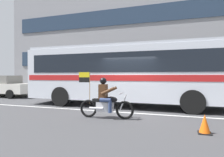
% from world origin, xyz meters
% --- Properties ---
extents(ground_plane, '(60.00, 60.00, 0.00)m').
position_xyz_m(ground_plane, '(0.00, 0.00, 0.00)').
color(ground_plane, '#3D3D3F').
extents(sidewalk_curb, '(28.00, 3.80, 0.15)m').
position_xyz_m(sidewalk_curb, '(0.00, 5.10, 0.07)').
color(sidewalk_curb, gray).
rests_on(sidewalk_curb, ground_plane).
extents(lane_center_stripe, '(26.60, 0.14, 0.01)m').
position_xyz_m(lane_center_stripe, '(0.00, -0.60, 0.00)').
color(lane_center_stripe, silver).
rests_on(lane_center_stripe, ground_plane).
extents(office_building_facade, '(28.00, 0.89, 9.46)m').
position_xyz_m(office_building_facade, '(0.00, 7.39, 4.74)').
color(office_building_facade, gray).
rests_on(office_building_facade, ground_plane).
extents(transit_bus, '(11.14, 2.64, 3.22)m').
position_xyz_m(transit_bus, '(-0.26, 1.19, 1.88)').
color(transit_bus, silver).
rests_on(transit_bus, ground_plane).
extents(motorcycle_with_rider, '(2.19, 0.64, 1.78)m').
position_xyz_m(motorcycle_with_rider, '(-0.41, -1.95, 0.67)').
color(motorcycle_with_rider, black).
rests_on(motorcycle_with_rider, ground_plane).
extents(parked_hatchback_downstreet, '(4.56, 1.92, 1.64)m').
position_xyz_m(parked_hatchback_downstreet, '(-10.50, 2.58, 0.85)').
color(parked_hatchback_downstreet, silver).
rests_on(parked_hatchback_downstreet, ground_plane).
extents(fire_hydrant, '(0.22, 0.30, 0.75)m').
position_xyz_m(fire_hydrant, '(-3.85, 4.08, 0.52)').
color(fire_hydrant, red).
rests_on(fire_hydrant, sidewalk_curb).
extents(traffic_cone, '(0.36, 0.36, 0.55)m').
position_xyz_m(traffic_cone, '(2.96, -2.89, 0.26)').
color(traffic_cone, '#EA590F').
rests_on(traffic_cone, ground_plane).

